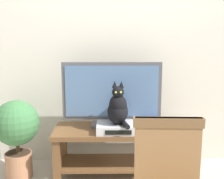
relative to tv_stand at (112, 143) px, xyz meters
name	(u,v)px	position (x,y,z in m)	size (l,w,h in m)	color
back_wall	(116,32)	(0.05, 0.41, 1.07)	(7.00, 0.12, 2.80)	beige
tv_stand	(112,143)	(0.00, 0.00, 0.00)	(1.11, 0.48, 0.48)	brown
tv	(112,94)	(0.00, 0.07, 0.48)	(0.96, 0.20, 0.64)	#4C4C51
media_box	(118,127)	(0.05, -0.07, 0.19)	(0.39, 0.31, 0.08)	#BCBCC1
cat	(118,108)	(0.05, -0.09, 0.37)	(0.20, 0.33, 0.40)	black
book_stack	(155,126)	(0.40, -0.05, 0.19)	(0.23, 0.17, 0.08)	#2D2D33
potted_plant	(17,130)	(-0.91, -0.03, 0.15)	(0.43, 0.43, 0.76)	#9E6B4C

